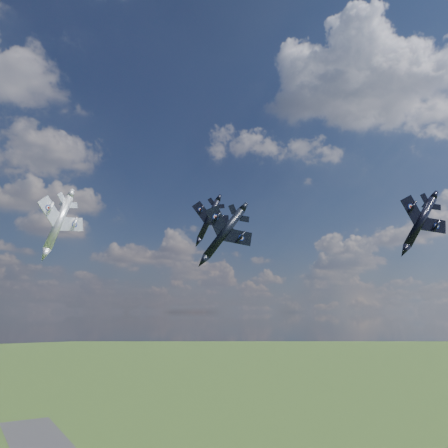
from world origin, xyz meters
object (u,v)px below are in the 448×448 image
jet_left_silver (59,223)px  jet_lead_navy (224,233)px  jet_high_navy (209,219)px  jet_right_navy (420,222)px

jet_left_silver → jet_lead_navy: bearing=-46.7°
jet_high_navy → jet_lead_navy: bearing=-92.7°
jet_lead_navy → jet_right_navy: (25.26, -26.01, 0.36)m
jet_right_navy → jet_lead_navy: bearing=154.0°
jet_high_navy → jet_left_silver: 39.79m
jet_left_silver → jet_right_navy: bearing=-59.1°
jet_lead_navy → jet_high_navy: (8.73, 21.91, 7.73)m
jet_lead_navy → jet_left_silver: 31.70m
jet_high_navy → jet_left_silver: (-37.99, -9.79, -6.60)m
jet_lead_navy → jet_right_navy: bearing=-28.0°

